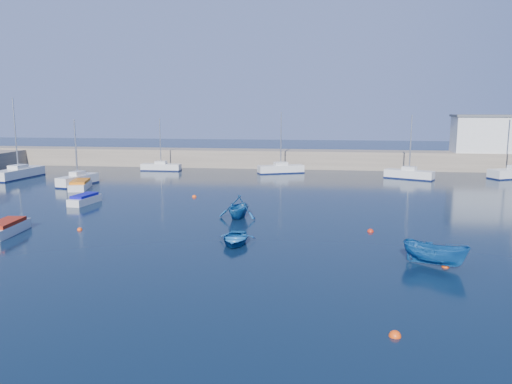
# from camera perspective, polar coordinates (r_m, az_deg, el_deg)

# --- Properties ---
(ground) EXTENTS (220.00, 220.00, 0.00)m
(ground) POSITION_cam_1_polar(r_m,az_deg,el_deg) (30.25, -5.22, -7.56)
(ground) COLOR black
(ground) RESTS_ON ground
(back_wall) EXTENTS (96.00, 4.50, 2.60)m
(back_wall) POSITION_cam_1_polar(r_m,az_deg,el_deg) (74.84, 2.51, 3.82)
(back_wall) COLOR gray
(back_wall) RESTS_ON ground
(harbor_office) EXTENTS (10.00, 4.00, 5.00)m
(harbor_office) POSITION_cam_1_polar(r_m,az_deg,el_deg) (77.91, 25.22, 5.95)
(harbor_office) COLOR silver
(harbor_office) RESTS_ON back_wall
(sailboat_3) EXTENTS (2.84, 5.79, 7.56)m
(sailboat_3) POSITION_cam_1_polar(r_m,az_deg,el_deg) (61.32, -19.71, 1.34)
(sailboat_3) COLOR silver
(sailboat_3) RESTS_ON ground
(sailboat_4) EXTENTS (2.85, 7.88, 10.10)m
(sailboat_4) POSITION_cam_1_polar(r_m,az_deg,el_deg) (70.20, -25.50, 1.98)
(sailboat_4) COLOR silver
(sailboat_4) RESTS_ON ground
(sailboat_5) EXTENTS (5.60, 1.60, 7.40)m
(sailboat_5) POSITION_cam_1_polar(r_m,az_deg,el_deg) (72.32, -10.79, 2.85)
(sailboat_5) COLOR silver
(sailboat_5) RESTS_ON ground
(sailboat_6) EXTENTS (6.44, 4.01, 8.27)m
(sailboat_6) POSITION_cam_1_polar(r_m,az_deg,el_deg) (68.46, 2.85, 2.68)
(sailboat_6) COLOR silver
(sailboat_6) RESTS_ON ground
(sailboat_7) EXTENTS (6.10, 4.13, 7.97)m
(sailboat_7) POSITION_cam_1_polar(r_m,az_deg,el_deg) (65.73, 17.09, 1.98)
(sailboat_7) COLOR silver
(sailboat_7) RESTS_ON ground
(motorboat_0) EXTENTS (1.88, 4.45, 0.97)m
(motorboat_0) POSITION_cam_1_polar(r_m,az_deg,el_deg) (39.79, -26.67, -3.68)
(motorboat_0) COLOR silver
(motorboat_0) RESTS_ON ground
(motorboat_1) EXTENTS (1.79, 3.88, 0.92)m
(motorboat_1) POSITION_cam_1_polar(r_m,az_deg,el_deg) (49.34, -18.99, -0.78)
(motorboat_1) COLOR silver
(motorboat_1) RESTS_ON ground
(motorboat_2) EXTENTS (2.87, 5.04, 0.98)m
(motorboat_2) POSITION_cam_1_polar(r_m,az_deg,el_deg) (58.54, -19.44, 0.80)
(motorboat_2) COLOR silver
(motorboat_2) RESTS_ON ground
(dinghy_center) EXTENTS (2.60, 3.57, 0.72)m
(dinghy_center) POSITION_cam_1_polar(r_m,az_deg,el_deg) (33.12, -2.41, -5.35)
(dinghy_center) COLOR #155090
(dinghy_center) RESTS_ON ground
(dinghy_left) EXTENTS (3.65, 4.04, 1.87)m
(dinghy_left) POSITION_cam_1_polar(r_m,az_deg,el_deg) (40.55, -2.04, -1.71)
(dinghy_left) COLOR #155090
(dinghy_left) RESTS_ON ground
(dinghy_right) EXTENTS (3.94, 3.10, 1.45)m
(dinghy_right) POSITION_cam_1_polar(r_m,az_deg,el_deg) (30.22, 19.79, -6.69)
(dinghy_right) COLOR #155090
(dinghy_right) RESTS_ON ground
(buoy_0) EXTENTS (0.38, 0.38, 0.38)m
(buoy_0) POSITION_cam_1_polar(r_m,az_deg,el_deg) (39.07, -19.50, -4.12)
(buoy_0) COLOR #FE480D
(buoy_0) RESTS_ON ground
(buoy_1) EXTENTS (0.47, 0.47, 0.47)m
(buoy_1) POSITION_cam_1_polar(r_m,az_deg,el_deg) (37.27, 12.95, -4.45)
(buoy_1) COLOR red
(buoy_1) RESTS_ON ground
(buoy_2) EXTENTS (0.44, 0.44, 0.44)m
(buoy_2) POSITION_cam_1_polar(r_m,az_deg,el_deg) (30.50, 20.83, -8.03)
(buoy_2) COLOR #FE480D
(buoy_2) RESTS_ON ground
(buoy_3) EXTENTS (0.45, 0.45, 0.45)m
(buoy_3) POSITION_cam_1_polar(r_m,az_deg,el_deg) (50.53, -7.07, -0.58)
(buoy_3) COLOR #FE480D
(buoy_3) RESTS_ON ground
(buoy_5) EXTENTS (0.49, 0.49, 0.49)m
(buoy_5) POSITION_cam_1_polar(r_m,az_deg,el_deg) (21.24, 15.59, -15.60)
(buoy_5) COLOR #FE480D
(buoy_5) RESTS_ON ground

